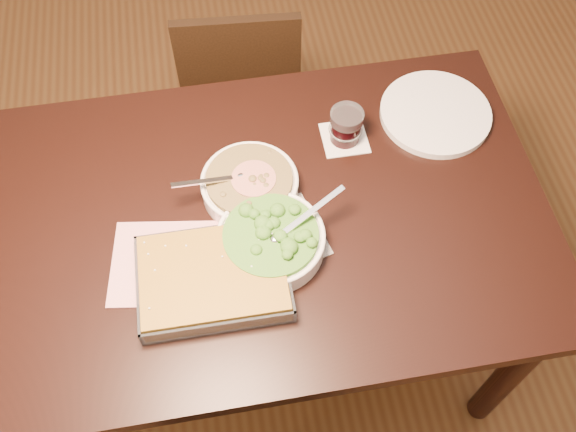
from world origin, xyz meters
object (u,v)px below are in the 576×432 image
at_px(table, 262,235).
at_px(chair_far, 241,83).
at_px(stew_bowl, 250,184).
at_px(dinner_plate, 435,113).
at_px(baking_dish, 213,278).
at_px(wine_tumbler, 346,125).
at_px(broccoli_bowl, 271,240).

xyz_separation_m(table, chair_far, (0.03, 0.72, -0.20)).
xyz_separation_m(stew_bowl, dinner_plate, (0.52, 0.16, -0.02)).
relative_size(baking_dish, wine_tumbler, 3.53).
bearing_deg(table, stew_bowl, 103.15).
relative_size(broccoli_bowl, dinner_plate, 0.93).
bearing_deg(dinner_plate, stew_bowl, -162.85).
xyz_separation_m(broccoli_bowl, chair_far, (0.02, 0.82, -0.33)).
height_order(baking_dish, wine_tumbler, wine_tumbler).
height_order(dinner_plate, chair_far, chair_far).
relative_size(table, baking_dish, 4.16).
bearing_deg(chair_far, table, 92.29).
relative_size(stew_bowl, baking_dish, 0.78).
bearing_deg(wine_tumbler, stew_bowl, -154.68).
bearing_deg(baking_dish, dinner_plate, 32.38).
height_order(stew_bowl, broccoli_bowl, broccoli_bowl).
distance_m(stew_bowl, wine_tumbler, 0.29).
xyz_separation_m(stew_bowl, baking_dish, (-0.11, -0.24, -0.00)).
bearing_deg(broccoli_bowl, wine_tumbler, 50.38).
distance_m(stew_bowl, baking_dish, 0.26).
distance_m(stew_bowl, chair_far, 0.73).
height_order(broccoli_bowl, dinner_plate, broccoli_bowl).
bearing_deg(broccoli_bowl, dinner_plate, 33.23).
height_order(table, dinner_plate, dinner_plate).
bearing_deg(chair_far, wine_tumbler, 117.28).
height_order(wine_tumbler, chair_far, wine_tumbler).
relative_size(baking_dish, chair_far, 0.42).
bearing_deg(table, broccoli_bowl, -83.58).
distance_m(dinner_plate, chair_far, 0.75).
relative_size(stew_bowl, wine_tumbler, 2.77).
xyz_separation_m(dinner_plate, chair_far, (-0.48, 0.49, -0.31)).
relative_size(stew_bowl, dinner_plate, 0.90).
distance_m(wine_tumbler, chair_far, 0.67).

